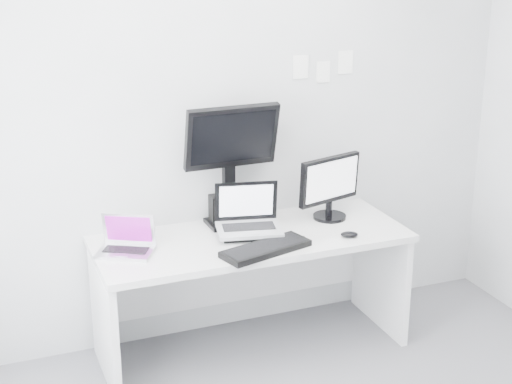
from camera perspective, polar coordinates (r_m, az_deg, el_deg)
back_wall at (r=4.54m, az=-1.96°, el=5.56°), size 3.60×0.00×3.60m
desk at (r=4.56m, az=-0.33°, el=-7.53°), size 1.80×0.70×0.73m
macbook at (r=4.19m, az=-9.74°, el=-3.17°), size 0.36×0.33×0.22m
speaker at (r=4.55m, az=-2.83°, el=-1.36°), size 0.10×0.10×0.18m
dell_laptop at (r=4.36m, az=-0.52°, el=-1.43°), size 0.42×0.36×0.30m
rear_monitor at (r=4.47m, az=-1.90°, el=2.11°), size 0.56×0.21×0.75m
samsung_monitor at (r=4.63m, az=5.55°, el=0.38°), size 0.48×0.31×0.40m
keyboard at (r=4.19m, az=0.73°, el=-4.23°), size 0.54×0.31×0.03m
mouse at (r=4.42m, az=6.94°, el=-3.14°), size 0.12×0.09×0.03m
wall_note_0 at (r=4.64m, az=3.34°, el=9.25°), size 0.10×0.00×0.14m
wall_note_1 at (r=4.72m, az=5.00°, el=8.86°), size 0.09×0.00×0.13m
wall_note_2 at (r=4.77m, az=6.66°, el=9.54°), size 0.10×0.00×0.14m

